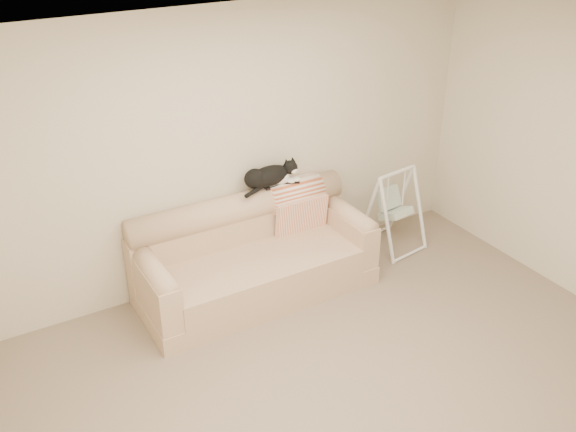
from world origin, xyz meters
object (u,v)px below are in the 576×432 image
object	(u,v)px
remote_a	(273,186)
remote_b	(290,183)
tuxedo_cat	(269,176)
baby_swing	(394,209)
sofa	(252,257)

from	to	relation	value
remote_a	remote_b	size ratio (longest dim) A/B	1.05
remote_a	remote_b	xyz separation A→B (m)	(0.18, -0.02, -0.00)
tuxedo_cat	baby_swing	xyz separation A→B (m)	(1.33, -0.26, -0.58)
sofa	remote_b	world-z (taller)	remote_b
remote_b	tuxedo_cat	distance (m)	0.24
sofa	remote_b	bearing A→B (deg)	21.37
remote_a	tuxedo_cat	world-z (taller)	tuxedo_cat
remote_a	baby_swing	distance (m)	1.40
baby_swing	remote_b	bearing A→B (deg)	168.49
sofa	baby_swing	distance (m)	1.66
remote_a	baby_swing	world-z (taller)	remote_a
sofa	tuxedo_cat	size ratio (longest dim) A/B	3.45
sofa	baby_swing	size ratio (longest dim) A/B	2.49
tuxedo_cat	baby_swing	world-z (taller)	tuxedo_cat
remote_a	tuxedo_cat	xyz separation A→B (m)	(-0.03, 0.01, 0.11)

